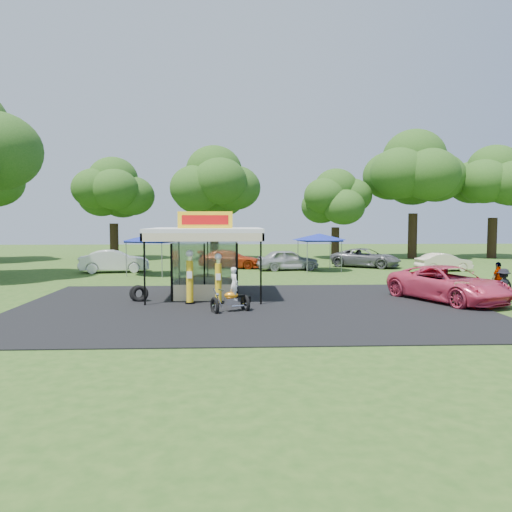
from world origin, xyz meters
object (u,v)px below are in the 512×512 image
object	(u,v)px
bg_car_c	(288,260)
spectator_east_a	(503,286)
gas_pump_right	(218,280)
spectator_east_b	(498,278)
bg_car_a	(114,261)
motorcycle	(233,294)
gas_pump_left	(190,278)
gas_station_kiosk	(206,261)
tent_west	(153,238)
pink_sedan	(448,284)
bg_car_d	(366,258)
a_frame_sign	(459,295)
kiosk_car	(209,282)
bg_car_e	(444,262)
bg_car_b	(230,259)
tent_east	(319,237)

from	to	relation	value
bg_car_c	spectator_east_a	bearing A→B (deg)	-161.14
gas_pump_right	spectator_east_b	world-z (taller)	gas_pump_right
gas_pump_right	bg_car_a	size ratio (longest dim) A/B	0.47
spectator_east_b	motorcycle	bearing A→B (deg)	-11.25
gas_pump_right	spectator_east_b	bearing A→B (deg)	10.67
gas_pump_left	bg_car_c	bearing A→B (deg)	68.23
gas_station_kiosk	tent_west	size ratio (longest dim) A/B	1.33
pink_sedan	bg_car_d	world-z (taller)	pink_sedan
a_frame_sign	kiosk_car	bearing A→B (deg)	155.18
gas_station_kiosk	a_frame_sign	distance (m)	11.66
spectator_east_b	bg_car_a	xyz separation A→B (m)	(-22.16, 11.62, -0.01)
pink_sedan	bg_car_e	world-z (taller)	pink_sedan
kiosk_car	bg_car_a	xyz separation A→B (m)	(-7.28, 9.75, 0.33)
gas_station_kiosk	bg_car_e	world-z (taller)	gas_station_kiosk
gas_station_kiosk	gas_pump_right	size ratio (longest dim) A/B	2.35
a_frame_sign	tent_west	size ratio (longest dim) A/B	0.27
spectator_east_a	bg_car_d	size ratio (longest dim) A/B	0.29
gas_pump_left	gas_pump_right	world-z (taller)	gas_pump_left
gas_pump_left	pink_sedan	xyz separation A→B (m)	(11.89, 0.23, -0.35)
pink_sedan	bg_car_b	size ratio (longest dim) A/B	1.20
gas_station_kiosk	bg_car_d	bearing A→B (deg)	51.58
spectator_east_b	bg_car_a	world-z (taller)	spectator_east_b
pink_sedan	bg_car_e	size ratio (longest dim) A/B	1.47
gas_station_kiosk	tent_west	bearing A→B (deg)	112.57
gas_station_kiosk	spectator_east_a	world-z (taller)	gas_station_kiosk
a_frame_sign	spectator_east_a	distance (m)	2.86
spectator_east_a	bg_car_c	distance (m)	17.46
a_frame_sign	pink_sedan	xyz separation A→B (m)	(0.27, 1.70, 0.26)
bg_car_a	bg_car_c	distance (m)	12.78
gas_pump_right	kiosk_car	xyz separation A→B (m)	(-0.67, 4.54, -0.62)
pink_sedan	bg_car_a	world-z (taller)	pink_sedan
gas_station_kiosk	kiosk_car	bearing A→B (deg)	90.00
bg_car_c	bg_car_a	bearing A→B (deg)	85.68
tent_east	gas_pump_left	bearing A→B (deg)	-119.73
motorcycle	bg_car_c	bearing A→B (deg)	52.94
pink_sedan	spectator_east_a	distance (m)	2.38
tent_east	bg_car_b	bearing A→B (deg)	160.45
kiosk_car	bg_car_e	world-z (taller)	bg_car_e
bg_car_e	tent_east	size ratio (longest dim) A/B	1.01
gas_station_kiosk	motorcycle	size ratio (longest dim) A/B	2.81
gas_station_kiosk	bg_car_c	size ratio (longest dim) A/B	1.17
spectator_east_b	bg_car_b	bearing A→B (deg)	-75.94
gas_pump_left	kiosk_car	world-z (taller)	gas_pump_left
tent_west	spectator_east_a	bearing A→B (deg)	-35.20
bg_car_c	bg_car_e	bearing A→B (deg)	-104.99
spectator_east_a	tent_west	distance (m)	21.86
motorcycle	bg_car_e	distance (m)	22.33
bg_car_b	kiosk_car	bearing A→B (deg)	-175.99
gas_pump_left	bg_car_e	bearing A→B (deg)	38.54
bg_car_b	tent_west	bearing A→B (deg)	140.28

